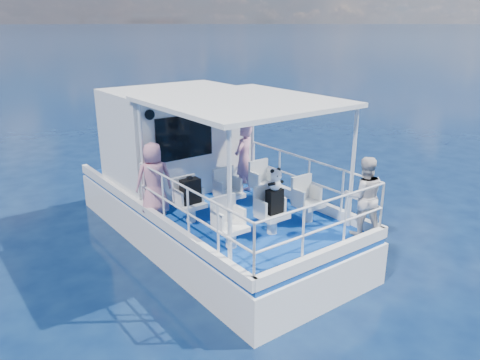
# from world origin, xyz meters

# --- Properties ---
(ground) EXTENTS (2000.00, 2000.00, 0.00)m
(ground) POSITION_xyz_m (0.00, 0.00, 0.00)
(ground) COLOR #071739
(ground) RESTS_ON ground
(hull) EXTENTS (3.00, 7.00, 1.60)m
(hull) POSITION_xyz_m (0.00, 1.00, 0.00)
(hull) COLOR white
(hull) RESTS_ON ground
(deck) EXTENTS (2.90, 6.90, 0.10)m
(deck) POSITION_xyz_m (0.00, 1.00, 0.85)
(deck) COLOR navy
(deck) RESTS_ON hull
(cabin) EXTENTS (2.85, 2.00, 2.20)m
(cabin) POSITION_xyz_m (0.00, 2.30, 2.00)
(cabin) COLOR white
(cabin) RESTS_ON deck
(canopy) EXTENTS (3.00, 3.20, 0.08)m
(canopy) POSITION_xyz_m (0.00, -0.20, 3.14)
(canopy) COLOR white
(canopy) RESTS_ON cabin
(canopy_posts) EXTENTS (2.77, 2.97, 2.20)m
(canopy_posts) POSITION_xyz_m (0.00, -0.25, 2.00)
(canopy_posts) COLOR white
(canopy_posts) RESTS_ON deck
(railings) EXTENTS (2.84, 3.59, 1.00)m
(railings) POSITION_xyz_m (0.00, -0.58, 1.40)
(railings) COLOR white
(railings) RESTS_ON deck
(seat_port_fwd) EXTENTS (0.48, 0.46, 0.38)m
(seat_port_fwd) POSITION_xyz_m (-0.90, 0.20, 1.09)
(seat_port_fwd) COLOR silver
(seat_port_fwd) RESTS_ON deck
(seat_center_fwd) EXTENTS (0.48, 0.46, 0.38)m
(seat_center_fwd) POSITION_xyz_m (0.00, 0.20, 1.09)
(seat_center_fwd) COLOR silver
(seat_center_fwd) RESTS_ON deck
(seat_stbd_fwd) EXTENTS (0.48, 0.46, 0.38)m
(seat_stbd_fwd) POSITION_xyz_m (0.90, 0.20, 1.09)
(seat_stbd_fwd) COLOR silver
(seat_stbd_fwd) RESTS_ON deck
(seat_port_aft) EXTENTS (0.48, 0.46, 0.38)m
(seat_port_aft) POSITION_xyz_m (-0.90, -1.10, 1.09)
(seat_port_aft) COLOR silver
(seat_port_aft) RESTS_ON deck
(seat_center_aft) EXTENTS (0.48, 0.46, 0.38)m
(seat_center_aft) POSITION_xyz_m (0.00, -1.10, 1.09)
(seat_center_aft) COLOR silver
(seat_center_aft) RESTS_ON deck
(seat_stbd_aft) EXTENTS (0.48, 0.46, 0.38)m
(seat_stbd_aft) POSITION_xyz_m (0.90, -1.10, 1.09)
(seat_stbd_aft) COLOR silver
(seat_stbd_aft) RESTS_ON deck
(passenger_port_fwd) EXTENTS (0.61, 0.50, 1.43)m
(passenger_port_fwd) POSITION_xyz_m (-1.25, 0.96, 1.62)
(passenger_port_fwd) COLOR pink
(passenger_port_fwd) RESTS_ON deck
(passenger_stbd_fwd) EXTENTS (0.66, 0.55, 1.53)m
(passenger_stbd_fwd) POSITION_xyz_m (0.87, 0.89, 1.67)
(passenger_stbd_fwd) COLOR pink
(passenger_stbd_fwd) RESTS_ON deck
(passenger_stbd_aft) EXTENTS (0.88, 0.84, 1.43)m
(passenger_stbd_aft) POSITION_xyz_m (1.25, -2.07, 1.61)
(passenger_stbd_aft) COLOR silver
(passenger_stbd_aft) RESTS_ON deck
(backpack_port) EXTENTS (0.36, 0.20, 0.47)m
(backpack_port) POSITION_xyz_m (-0.90, 0.19, 1.51)
(backpack_port) COLOR black
(backpack_port) RESTS_ON seat_port_fwd
(backpack_center) EXTENTS (0.30, 0.17, 0.44)m
(backpack_center) POSITION_xyz_m (0.04, -1.11, 1.50)
(backpack_center) COLOR black
(backpack_center) RESTS_ON seat_center_aft
(compact_camera) EXTENTS (0.10, 0.06, 0.06)m
(compact_camera) POSITION_xyz_m (-0.91, 0.18, 1.78)
(compact_camera) COLOR black
(compact_camera) RESTS_ON backpack_port
(panda) EXTENTS (0.25, 0.21, 0.39)m
(panda) POSITION_xyz_m (0.03, -1.12, 1.92)
(panda) COLOR white
(panda) RESTS_ON backpack_center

